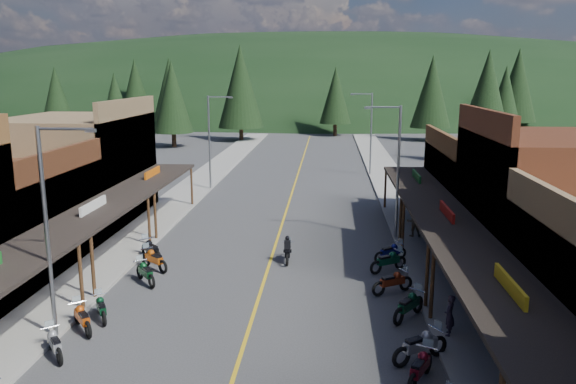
% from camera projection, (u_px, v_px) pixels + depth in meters
% --- Properties ---
extents(ground, '(220.00, 220.00, 0.00)m').
position_uv_depth(ground, '(263.00, 285.00, 26.43)').
color(ground, '#38383A').
rests_on(ground, ground).
extents(centerline, '(0.15, 90.00, 0.01)m').
position_uv_depth(centerline, '(291.00, 196.00, 45.95)').
color(centerline, gold).
rests_on(centerline, ground).
extents(sidewalk_west, '(3.40, 94.00, 0.15)m').
position_uv_depth(sidewalk_west, '(187.00, 193.00, 46.56)').
color(sidewalk_west, gray).
rests_on(sidewalk_west, ground).
extents(sidewalk_east, '(3.40, 94.00, 0.15)m').
position_uv_depth(sidewalk_east, '(398.00, 196.00, 45.32)').
color(sidewalk_east, gray).
rests_on(sidewalk_east, ground).
extents(shop_west_3, '(10.90, 10.20, 8.20)m').
position_uv_depth(shop_west_3, '(78.00, 169.00, 37.72)').
color(shop_west_3, brown).
rests_on(shop_west_3, ground).
extents(shop_east_2, '(10.90, 9.00, 8.20)m').
position_uv_depth(shop_east_2, '(557.00, 209.00, 26.39)').
color(shop_east_2, '#562B19').
rests_on(shop_east_2, ground).
extents(shop_east_3, '(10.90, 10.20, 6.20)m').
position_uv_depth(shop_east_3, '(496.00, 189.00, 35.97)').
color(shop_east_3, '#4C2D16').
rests_on(shop_east_3, ground).
extents(streetlight_0, '(2.16, 0.18, 8.00)m').
position_uv_depth(streetlight_0, '(50.00, 225.00, 20.15)').
color(streetlight_0, gray).
rests_on(streetlight_0, ground).
extents(streetlight_1, '(2.16, 0.18, 8.00)m').
position_uv_depth(streetlight_1, '(211.00, 138.00, 47.48)').
color(streetlight_1, gray).
rests_on(streetlight_1, ground).
extents(streetlight_2, '(2.16, 0.18, 8.00)m').
position_uv_depth(streetlight_2, '(396.00, 166.00, 32.83)').
color(streetlight_2, gray).
rests_on(streetlight_2, ground).
extents(streetlight_3, '(2.16, 0.18, 8.00)m').
position_uv_depth(streetlight_3, '(370.00, 130.00, 54.30)').
color(streetlight_3, gray).
rests_on(streetlight_3, ground).
extents(ridge_hill, '(310.00, 140.00, 60.00)m').
position_uv_depth(ridge_hill, '(318.00, 109.00, 158.19)').
color(ridge_hill, black).
rests_on(ridge_hill, ground).
extents(pine_0, '(5.04, 5.04, 11.00)m').
position_uv_depth(pine_0, '(56.00, 95.00, 88.45)').
color(pine_0, black).
rests_on(pine_0, ground).
extents(pine_1, '(5.88, 5.88, 12.50)m').
position_uv_depth(pine_1, '(170.00, 89.00, 94.96)').
color(pine_1, black).
rests_on(pine_1, ground).
extents(pine_2, '(6.72, 6.72, 14.00)m').
position_uv_depth(pine_2, '(240.00, 86.00, 82.10)').
color(pine_2, black).
rests_on(pine_2, ground).
extents(pine_3, '(5.04, 5.04, 11.00)m').
position_uv_depth(pine_3, '(336.00, 95.00, 89.23)').
color(pine_3, black).
rests_on(pine_3, ground).
extents(pine_4, '(5.88, 5.88, 12.50)m').
position_uv_depth(pine_4, '(432.00, 92.00, 82.23)').
color(pine_4, black).
rests_on(pine_4, ground).
extents(pine_5, '(6.72, 6.72, 14.00)m').
position_uv_depth(pine_5, '(517.00, 85.00, 92.65)').
color(pine_5, black).
rests_on(pine_5, ground).
extents(pine_7, '(5.88, 5.88, 12.50)m').
position_uv_depth(pine_7, '(136.00, 88.00, 101.39)').
color(pine_7, black).
rests_on(pine_7, ground).
extents(pine_8, '(4.48, 4.48, 10.00)m').
position_uv_depth(pine_8, '(116.00, 107.00, 65.80)').
color(pine_8, black).
rests_on(pine_8, ground).
extents(pine_9, '(4.93, 4.93, 10.80)m').
position_uv_depth(pine_9, '(504.00, 103.00, 67.34)').
color(pine_9, black).
rests_on(pine_9, ground).
extents(pine_10, '(5.38, 5.38, 11.60)m').
position_uv_depth(pine_10, '(172.00, 97.00, 75.11)').
color(pine_10, black).
rests_on(pine_10, ground).
extents(pine_11, '(5.82, 5.82, 12.40)m').
position_uv_depth(pine_11, '(487.00, 98.00, 60.62)').
color(pine_11, black).
rests_on(pine_11, ground).
extents(bike_west_4, '(1.72, 1.93, 1.11)m').
position_uv_depth(bike_west_4, '(54.00, 343.00, 19.62)').
color(bike_west_4, '#A1A2A6').
rests_on(bike_west_4, ground).
extents(bike_west_5, '(1.85, 2.04, 1.18)m').
position_uv_depth(bike_west_5, '(82.00, 317.00, 21.60)').
color(bike_west_5, '#CD4B0E').
rests_on(bike_west_5, ground).
extents(bike_west_6, '(1.50, 1.94, 1.08)m').
position_uv_depth(bike_west_6, '(101.00, 307.00, 22.64)').
color(bike_west_6, '#0A361C').
rests_on(bike_west_6, ground).
extents(bike_west_7, '(1.87, 2.08, 1.20)m').
position_uv_depth(bike_west_7, '(145.00, 272.00, 26.52)').
color(bike_west_7, '#0B3B19').
rests_on(bike_west_7, ground).
extents(bike_west_8, '(2.13, 1.95, 1.24)m').
position_uv_depth(bike_west_8, '(154.00, 258.00, 28.39)').
color(bike_west_8, '#CB550E').
rests_on(bike_west_8, ground).
extents(bike_west_9, '(2.05, 2.14, 1.27)m').
position_uv_depth(bike_west_9, '(151.00, 249.00, 29.88)').
color(bike_west_9, black).
rests_on(bike_west_9, ground).
extents(bike_east_4, '(1.61, 2.22, 1.22)m').
position_uv_depth(bike_east_4, '(420.00, 366.00, 17.92)').
color(bike_east_4, maroon).
rests_on(bike_east_4, ground).
extents(bike_east_5, '(2.36, 1.90, 1.32)m').
position_uv_depth(bike_east_5, '(420.00, 344.00, 19.28)').
color(bike_east_5, '#949398').
rests_on(bike_east_5, ground).
extents(bike_east_6, '(1.94, 2.24, 1.28)m').
position_uv_depth(bike_east_6, '(409.00, 304.00, 22.68)').
color(bike_east_6, '#0B3922').
rests_on(bike_east_6, ground).
extents(bike_east_7, '(2.18, 1.67, 1.21)m').
position_uv_depth(bike_east_7, '(392.00, 281.00, 25.34)').
color(bike_east_7, maroon).
rests_on(bike_east_7, ground).
extents(bike_east_8, '(2.22, 1.79, 1.24)m').
position_uv_depth(bike_east_8, '(388.00, 260.00, 28.12)').
color(bike_east_8, '#0E482C').
rests_on(bike_east_8, ground).
extents(bike_east_9, '(2.06, 1.65, 1.15)m').
position_uv_depth(bike_east_9, '(390.00, 251.00, 29.67)').
color(bike_east_9, navy).
rests_on(bike_east_9, ground).
extents(rider_on_bike, '(0.73, 1.99, 1.50)m').
position_uv_depth(rider_on_bike, '(288.00, 251.00, 29.64)').
color(rider_on_bike, black).
rests_on(rider_on_bike, ground).
extents(pedestrian_east_a, '(0.52, 0.65, 1.57)m').
position_uv_depth(pedestrian_east_a, '(450.00, 315.00, 20.95)').
color(pedestrian_east_a, '#2A2030').
rests_on(pedestrian_east_a, sidewalk_east).
extents(pedestrian_east_b, '(0.91, 0.58, 1.80)m').
position_uv_depth(pedestrian_east_b, '(414.00, 222.00, 33.78)').
color(pedestrian_east_b, brown).
rests_on(pedestrian_east_b, sidewalk_east).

